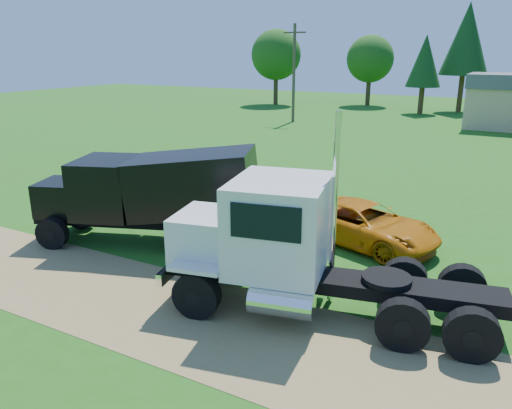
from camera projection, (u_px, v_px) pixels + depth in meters
The scene contains 7 objects.
ground at pixel (220, 326), 12.55m from camera, with size 140.00×140.00×0.00m, color #215813.
dirt_track at pixel (220, 326), 12.55m from camera, with size 120.00×4.20×0.01m, color olive.
white_semi_tractor at pixel (283, 245), 13.03m from camera, with size 8.85×4.45×5.22m.
black_dump_truck at pixel (153, 191), 17.48m from camera, with size 8.12×4.95×3.48m.
orange_pickup at pixel (364, 224), 17.70m from camera, with size 2.47×5.35×1.49m, color #C97009.
spectator_b at pixel (205, 214), 18.64m from camera, with size 0.78×0.61×1.60m, color #999999.
tan_shed at pixel (505, 101), 43.54m from camera, with size 6.20×5.40×4.70m.
Camera 1 is at (6.11, -9.29, 6.65)m, focal length 35.00 mm.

